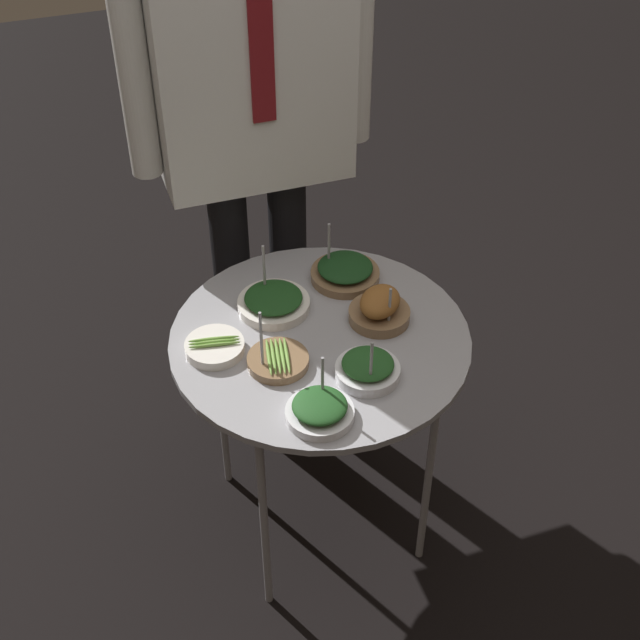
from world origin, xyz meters
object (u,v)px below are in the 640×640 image
bowl_spinach_front_left (368,369)px  bowl_spinach_back_left (274,302)px  bowl_spinach_mid_left (345,271)px  bowl_asparagus_front_right (215,347)px  serving_cart (320,350)px  waiter_figure (251,87)px  bowl_spinach_mid_right (320,410)px  bowl_roast_back_right (380,308)px  bowl_asparagus_front_center (278,360)px

bowl_spinach_front_left → bowl_spinach_back_left: bearing=113.9°
bowl_spinach_mid_left → bowl_spinach_back_left: bearing=-165.1°
bowl_asparagus_front_right → bowl_spinach_back_left: (0.17, 0.11, 0.01)m
serving_cart → bowl_spinach_front_left: 0.19m
bowl_spinach_back_left → bowl_spinach_front_left: size_ratio=1.21×
bowl_asparagus_front_right → waiter_figure: waiter_figure is taller
bowl_spinach_back_left → bowl_spinach_front_left: 0.33m
bowl_spinach_front_left → waiter_figure: (-0.07, 0.66, 0.39)m
bowl_spinach_mid_left → bowl_spinach_mid_right: size_ratio=1.18×
bowl_roast_back_right → bowl_asparagus_front_center: bearing=-165.3°
bowl_roast_back_right → waiter_figure: (-0.17, 0.49, 0.37)m
bowl_asparagus_front_right → bowl_spinach_back_left: bearing=31.3°
serving_cart → bowl_spinach_back_left: bearing=118.8°
serving_cart → waiter_figure: bearing=91.2°
bowl_asparagus_front_right → bowl_spinach_front_left: 0.36m
bowl_spinach_mid_left → waiter_figure: (-0.14, 0.31, 0.39)m
bowl_spinach_front_left → bowl_roast_back_right: bearing=60.7°
bowl_spinach_mid_left → bowl_spinach_front_left: bearing=-101.9°
bowl_asparagus_front_right → bowl_spinach_mid_left: 0.41m
bowl_asparagus_front_right → bowl_roast_back_right: bowl_roast_back_right is taller
waiter_figure → serving_cart: bearing=-88.8°
bowl_spinach_mid_right → bowl_roast_back_right: bearing=47.2°
serving_cart → bowl_spinach_mid_right: bowl_spinach_mid_right is taller
bowl_spinach_back_left → bowl_spinach_mid_right: 0.38m
bowl_spinach_front_left → bowl_spinach_mid_left: 0.36m
bowl_spinach_back_left → bowl_spinach_mid_left: bearing=14.9°
bowl_roast_back_right → waiter_figure: size_ratio=0.09×
bowl_roast_back_right → bowl_spinach_mid_right: 0.35m
bowl_asparagus_front_right → bowl_asparagus_front_center: bowl_asparagus_front_center is taller
bowl_roast_back_right → bowl_spinach_mid_left: (-0.02, 0.18, -0.01)m
bowl_asparagus_front_center → waiter_figure: size_ratio=0.10×
bowl_asparagus_front_right → bowl_asparagus_front_center: (0.13, -0.09, 0.00)m
bowl_asparagus_front_right → bowl_spinach_mid_right: (0.16, -0.28, 0.01)m
bowl_roast_back_right → bowl_asparagus_front_right: bearing=177.5°
bowl_asparagus_front_right → bowl_spinach_front_left: (0.31, -0.19, 0.01)m
bowl_asparagus_front_right → bowl_spinach_mid_right: bowl_spinach_mid_right is taller
bowl_roast_back_right → bowl_spinach_mid_left: size_ratio=0.87×
serving_cart → bowl_spinach_front_left: bowl_spinach_front_left is taller
bowl_asparagus_front_right → bowl_spinach_mid_right: size_ratio=0.93×
bowl_spinach_front_left → serving_cart: bearing=109.4°
bowl_spinach_mid_right → waiter_figure: size_ratio=0.09×
bowl_asparagus_front_right → waiter_figure: (0.24, 0.47, 0.40)m
bowl_spinach_front_left → bowl_spinach_mid_left: (0.07, 0.35, 0.00)m
bowl_spinach_mid_left → bowl_spinach_mid_right: bearing=-116.4°
bowl_asparagus_front_right → bowl_spinach_mid_left: bearing=22.9°
serving_cart → waiter_figure: 0.68m
bowl_spinach_mid_left → bowl_roast_back_right: bearing=-82.6°
serving_cart → bowl_spinach_back_left: size_ratio=4.03×
serving_cart → bowl_roast_back_right: bowl_roast_back_right is taller
bowl_asparagus_front_right → bowl_spinach_front_left: size_ratio=0.94×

